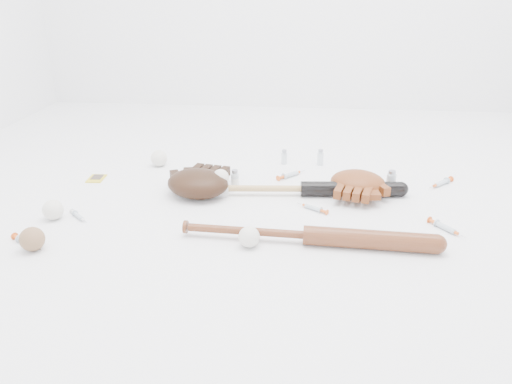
# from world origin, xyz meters

# --- Properties ---
(bat_dark) EXTENTS (0.79, 0.12, 0.06)m
(bat_dark) POSITION_xyz_m (0.15, 0.10, 0.03)
(bat_dark) COLOR black
(bat_dark) RESTS_ON ground
(bat_wood) EXTENTS (0.83, 0.10, 0.06)m
(bat_wood) POSITION_xyz_m (0.16, -0.27, 0.03)
(bat_wood) COLOR brown
(bat_wood) RESTS_ON ground
(glove_dark) EXTENTS (0.33, 0.33, 0.10)m
(glove_dark) POSITION_xyz_m (-0.25, 0.07, 0.05)
(glove_dark) COLOR black
(glove_dark) RESTS_ON ground
(glove_tan) EXTENTS (0.30, 0.30, 0.09)m
(glove_tan) POSITION_xyz_m (0.36, 0.15, 0.05)
(glove_tan) COLOR brown
(glove_tan) RESTS_ON ground
(trading_card) EXTENTS (0.07, 0.09, 0.00)m
(trading_card) POSITION_xyz_m (-0.70, 0.19, 0.00)
(trading_card) COLOR gold
(trading_card) RESTS_ON ground
(pedestal) EXTENTS (0.06, 0.06, 0.04)m
(pedestal) POSITION_xyz_m (-0.16, 0.09, 0.02)
(pedestal) COLOR white
(pedestal) RESTS_ON ground
(baseball_on_pedestal) EXTENTS (0.06, 0.06, 0.06)m
(baseball_on_pedestal) POSITION_xyz_m (-0.16, 0.09, 0.07)
(baseball_on_pedestal) COLOR silver
(baseball_on_pedestal) RESTS_ON pedestal
(baseball_left) EXTENTS (0.07, 0.07, 0.07)m
(baseball_left) POSITION_xyz_m (-0.70, -0.18, 0.03)
(baseball_left) COLOR silver
(baseball_left) RESTS_ON ground
(baseball_upper) EXTENTS (0.07, 0.07, 0.07)m
(baseball_upper) POSITION_xyz_m (-0.48, 0.37, 0.04)
(baseball_upper) COLOR silver
(baseball_upper) RESTS_ON ground
(baseball_mid) EXTENTS (0.07, 0.07, 0.07)m
(baseball_mid) POSITION_xyz_m (-0.01, -0.30, 0.03)
(baseball_mid) COLOR silver
(baseball_mid) RESTS_ON ground
(baseball_aged) EXTENTS (0.07, 0.07, 0.07)m
(baseball_aged) POSITION_xyz_m (-0.66, -0.39, 0.04)
(baseball_aged) COLOR brown
(baseball_aged) RESTS_ON ground
(syringe_0) EXTENTS (0.11, 0.11, 0.02)m
(syringe_0) POSITION_xyz_m (-0.62, -0.17, 0.01)
(syringe_0) COLOR #ADBCC6
(syringe_0) RESTS_ON ground
(syringe_1) EXTENTS (0.13, 0.10, 0.02)m
(syringe_1) POSITION_xyz_m (0.19, -0.02, 0.01)
(syringe_1) COLOR #ADBCC6
(syringe_1) RESTS_ON ground
(syringe_2) EXTENTS (0.14, 0.13, 0.02)m
(syringe_2) POSITION_xyz_m (0.10, 0.29, 0.01)
(syringe_2) COLOR #ADBCC6
(syringe_2) RESTS_ON ground
(syringe_3) EXTENTS (0.12, 0.15, 0.02)m
(syringe_3) POSITION_xyz_m (0.62, -0.13, 0.01)
(syringe_3) COLOR #ADBCC6
(syringe_3) RESTS_ON ground
(syringe_4) EXTENTS (0.14, 0.14, 0.02)m
(syringe_4) POSITION_xyz_m (0.70, 0.26, 0.01)
(syringe_4) COLOR #ADBCC6
(syringe_4) RESTS_ON ground
(syringe_5) EXTENTS (0.16, 0.11, 0.02)m
(syringe_5) POSITION_xyz_m (-0.70, -0.36, 0.01)
(syringe_5) COLOR #ADBCC6
(syringe_5) RESTS_ON ground
(vial_0) EXTENTS (0.03, 0.03, 0.07)m
(vial_0) POSITION_xyz_m (0.22, 0.45, 0.04)
(vial_0) COLOR silver
(vial_0) RESTS_ON ground
(vial_1) EXTENTS (0.03, 0.03, 0.07)m
(vial_1) POSITION_xyz_m (0.06, 0.45, 0.03)
(vial_1) COLOR silver
(vial_1) RESTS_ON ground
(vial_2) EXTENTS (0.03, 0.03, 0.08)m
(vial_2) POSITION_xyz_m (-0.12, 0.16, 0.04)
(vial_2) COLOR silver
(vial_2) RESTS_ON ground
(vial_3) EXTENTS (0.04, 0.04, 0.08)m
(vial_3) POSITION_xyz_m (0.49, 0.18, 0.04)
(vial_3) COLOR silver
(vial_3) RESTS_ON ground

